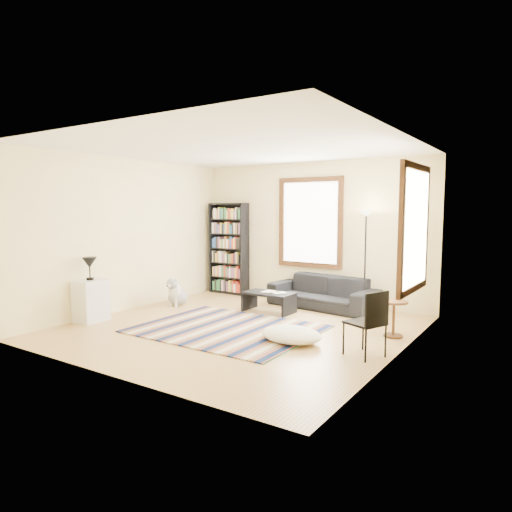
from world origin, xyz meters
The scene contains 21 objects.
floor centered at (0.00, 0.00, -0.05)m, with size 5.00×5.00×0.10m, color tan.
ceiling centered at (0.00, 0.00, 2.85)m, with size 5.00×5.00×0.10m, color white.
wall_back centered at (0.00, 2.55, 1.40)m, with size 5.00×0.10×2.80m, color #FFF7AB.
wall_front centered at (0.00, -2.55, 1.40)m, with size 5.00×0.10×2.80m, color #FFF7AB.
wall_left centered at (-2.55, 0.00, 1.40)m, with size 0.10×5.00×2.80m, color #FFF7AB.
wall_right centered at (2.55, 0.00, 1.40)m, with size 0.10×5.00×2.80m, color #FFF7AB.
window_back centered at (0.00, 2.47, 1.60)m, with size 1.20×0.06×1.60m, color white.
window_right centered at (2.47, 0.80, 1.60)m, with size 0.06×1.20×1.60m, color white.
rug centered at (-0.09, -0.18, 0.01)m, with size 2.68×2.15×0.02m, color #0D1D43.
sofa centered at (0.49, 2.05, 0.30)m, with size 2.07×0.81×0.60m, color black.
bookshelf centered at (-1.92, 2.32, 1.00)m, with size 0.90×0.30×2.00m, color black.
coffee_table centered at (-0.19, 1.22, 0.18)m, with size 0.90×0.50×0.36m, color black.
book_a centered at (-0.29, 1.22, 0.37)m, with size 0.18×0.25×0.02m, color beige.
book_b centered at (-0.04, 1.27, 0.37)m, with size 0.17×0.23×0.02m, color beige.
floor_cushion centered at (1.08, -0.23, 0.11)m, with size 0.89×0.67×0.22m, color white.
floor_lamp centered at (1.27, 2.15, 0.93)m, with size 0.30×0.30×1.86m, color black, non-canonical shape.
side_table centered at (2.20, 0.83, 0.27)m, with size 0.40×0.40×0.54m, color #422310.
folding_chair centered at (2.15, -0.25, 0.43)m, with size 0.42×0.40×0.86m, color black.
white_cabinet centered at (-2.30, -1.02, 0.35)m, with size 0.38×0.50×0.70m, color silver.
table_lamp centered at (-2.30, -1.02, 0.89)m, with size 0.24×0.24×0.38m, color black, non-canonical shape.
dog centered at (-1.98, 0.73, 0.27)m, with size 0.39×0.55×0.55m, color #B0B0B0, non-canonical shape.
Camera 1 is at (4.11, -5.75, 1.88)m, focal length 32.00 mm.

